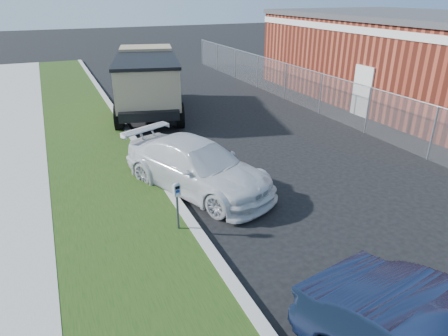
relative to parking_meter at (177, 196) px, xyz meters
name	(u,v)px	position (x,y,z in m)	size (l,w,h in m)	color
ground	(289,209)	(2.95, -0.08, -0.96)	(120.00, 120.00, 0.00)	black
streetside	(54,215)	(-2.62, 1.92, -0.89)	(6.12, 50.00, 0.15)	gray
chainlink_fence	(322,86)	(8.95, 6.92, 0.30)	(0.06, 30.06, 30.00)	slate
brick_building	(408,55)	(14.94, 7.92, 1.16)	(9.20, 14.20, 4.17)	maroon
parking_meter	(177,196)	(0.00, 0.00, 0.00)	(0.18, 0.13, 1.18)	#3F4247
white_wagon	(195,165)	(1.16, 2.04, -0.27)	(1.94, 4.77, 1.38)	silver
dump_truck	(148,79)	(1.94, 10.46, 0.54)	(4.05, 7.19, 2.66)	black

